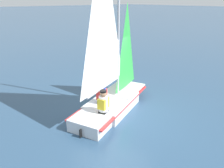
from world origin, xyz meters
TOP-DOWN VIEW (x-y plane):
  - ground_plane at (0.00, 0.00)m, footprint 260.00×260.00m
  - sailboat_main at (-0.01, 0.04)m, footprint 2.64×4.02m
  - sailor_helm at (0.03, 0.44)m, footprint 0.39×0.41m
  - sailor_crew at (-0.55, 0.83)m, footprint 0.39×0.41m

SIDE VIEW (x-z plane):
  - ground_plane at x=0.00m, z-range 0.00..0.00m
  - sailor_helm at x=0.03m, z-range 0.05..1.21m
  - sailor_crew at x=-0.55m, z-range 0.05..1.21m
  - sailboat_main at x=-0.01m, z-range -2.00..3.85m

